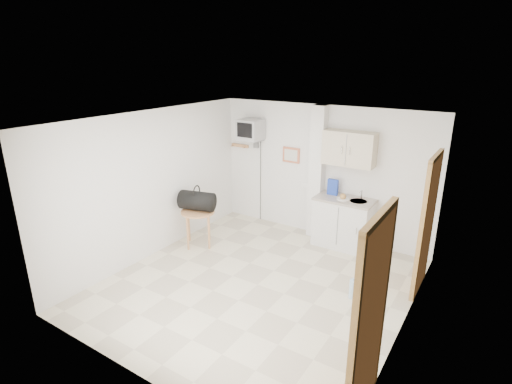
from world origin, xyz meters
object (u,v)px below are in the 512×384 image
Objects in this scene: crt_television at (251,130)px; water_bottle at (353,289)px; round_table at (198,216)px; duffel_bag at (197,201)px.

crt_television is 3.67m from water_bottle.
crt_television is at bearing 82.09° from round_table.
crt_television reaches higher than round_table.
water_bottle is at bearing -2.58° from round_table.
crt_television reaches higher than duffel_bag.
round_table is 0.96× the size of duffel_bag.
crt_television is 1.99m from round_table.
duffel_bag is at bearing 176.64° from water_bottle.
duffel_bag reaches higher than round_table.
water_bottle is (3.03, -0.18, -0.70)m from duffel_bag.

